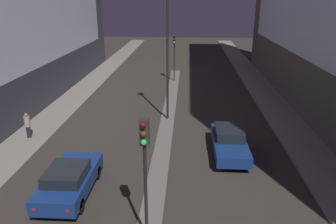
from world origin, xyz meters
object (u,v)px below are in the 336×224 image
at_px(street_lamp, 168,28).
at_px(car_right_lane, 229,141).
at_px(traffic_light_mid, 174,47).
at_px(traffic_light_near, 145,155).
at_px(pedestrian_on_left_sidewalk, 28,125).
at_px(car_left_lane, 69,180).

distance_m(street_lamp, car_right_lane, 8.57).
height_order(traffic_light_mid, car_right_lane, traffic_light_mid).
bearing_deg(traffic_light_near, traffic_light_mid, 90.00).
height_order(traffic_light_mid, street_lamp, street_lamp).
xyz_separation_m(traffic_light_near, car_right_lane, (3.82, 7.37, -2.83)).
relative_size(street_lamp, pedestrian_on_left_sidewalk, 5.64).
relative_size(traffic_light_mid, street_lamp, 0.52).
bearing_deg(car_right_lane, traffic_light_near, -117.41).
xyz_separation_m(traffic_light_mid, pedestrian_on_left_sidewalk, (-8.42, -15.12, -2.55)).
xyz_separation_m(street_lamp, car_left_lane, (-3.82, -9.66, -5.74)).
distance_m(traffic_light_mid, pedestrian_on_left_sidewalk, 17.49).
relative_size(traffic_light_near, pedestrian_on_left_sidewalk, 2.95).
xyz_separation_m(traffic_light_near, pedestrian_on_left_sidewalk, (-8.42, 8.46, -2.55)).
relative_size(traffic_light_near, street_lamp, 0.52).
relative_size(traffic_light_near, car_right_lane, 1.00).
height_order(traffic_light_near, street_lamp, street_lamp).
bearing_deg(car_left_lane, car_right_lane, 30.96).
bearing_deg(traffic_light_mid, car_left_lane, -100.42).
xyz_separation_m(car_left_lane, pedestrian_on_left_sidewalk, (-4.59, 5.67, 0.26)).
bearing_deg(traffic_light_near, pedestrian_on_left_sidewalk, 134.86).
height_order(traffic_light_near, traffic_light_mid, same).
xyz_separation_m(traffic_light_near, street_lamp, (0.00, 12.44, 2.94)).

